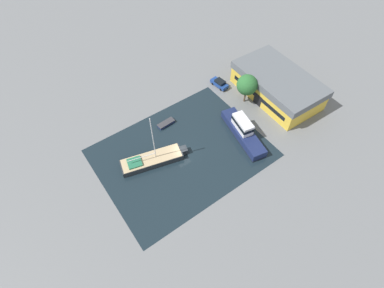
{
  "coord_description": "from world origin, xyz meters",
  "views": [
    {
      "loc": [
        28.37,
        -18.22,
        46.26
      ],
      "look_at": [
        0.0,
        2.32,
        1.0
      ],
      "focal_mm": 28.0,
      "sensor_mm": 36.0,
      "label": 1
    }
  ],
  "objects_px": {
    "sailboat_moored": "(153,159)",
    "small_dinghy": "(166,123)",
    "parked_car": "(219,83)",
    "quay_tree_near_building": "(247,85)",
    "motor_cruiser": "(243,130)",
    "warehouse_building": "(277,85)"
  },
  "relations": [
    {
      "from": "parked_car",
      "to": "small_dinghy",
      "type": "distance_m",
      "value": 16.55
    },
    {
      "from": "sailboat_moored",
      "to": "small_dinghy",
      "type": "xyz_separation_m",
      "value": [
        -6.35,
        7.03,
        -0.39
      ]
    },
    {
      "from": "quay_tree_near_building",
      "to": "warehouse_building",
      "type": "bearing_deg",
      "value": 70.15
    },
    {
      "from": "warehouse_building",
      "to": "small_dinghy",
      "type": "relative_size",
      "value": 5.2
    },
    {
      "from": "parked_car",
      "to": "warehouse_building",
      "type": "bearing_deg",
      "value": -54.99
    },
    {
      "from": "warehouse_building",
      "to": "sailboat_moored",
      "type": "height_order",
      "value": "sailboat_moored"
    },
    {
      "from": "quay_tree_near_building",
      "to": "sailboat_moored",
      "type": "distance_m",
      "value": 25.06
    },
    {
      "from": "quay_tree_near_building",
      "to": "motor_cruiser",
      "type": "distance_m",
      "value": 10.32
    },
    {
      "from": "quay_tree_near_building",
      "to": "small_dinghy",
      "type": "relative_size",
      "value": 1.81
    },
    {
      "from": "sailboat_moored",
      "to": "warehouse_building",
      "type": "bearing_deg",
      "value": 104.1
    },
    {
      "from": "sailboat_moored",
      "to": "motor_cruiser",
      "type": "distance_m",
      "value": 18.48
    },
    {
      "from": "motor_cruiser",
      "to": "small_dinghy",
      "type": "bearing_deg",
      "value": 145.39
    },
    {
      "from": "sailboat_moored",
      "to": "motor_cruiser",
      "type": "bearing_deg",
      "value": 89.39
    },
    {
      "from": "parked_car",
      "to": "motor_cruiser",
      "type": "relative_size",
      "value": 0.34
    },
    {
      "from": "warehouse_building",
      "to": "sailboat_moored",
      "type": "relative_size",
      "value": 1.53
    },
    {
      "from": "motor_cruiser",
      "to": "quay_tree_near_building",
      "type": "bearing_deg",
      "value": 57.26
    },
    {
      "from": "quay_tree_near_building",
      "to": "sailboat_moored",
      "type": "bearing_deg",
      "value": -85.25
    },
    {
      "from": "motor_cruiser",
      "to": "small_dinghy",
      "type": "relative_size",
      "value": 3.5
    },
    {
      "from": "small_dinghy",
      "to": "parked_car",
      "type": "bearing_deg",
      "value": 95.99
    },
    {
      "from": "parked_car",
      "to": "small_dinghy",
      "type": "relative_size",
      "value": 1.17
    },
    {
      "from": "quay_tree_near_building",
      "to": "parked_car",
      "type": "distance_m",
      "value": 8.09
    },
    {
      "from": "parked_car",
      "to": "sailboat_moored",
      "type": "xyz_separation_m",
      "value": [
        9.08,
        -23.34,
        -0.16
      ]
    }
  ]
}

